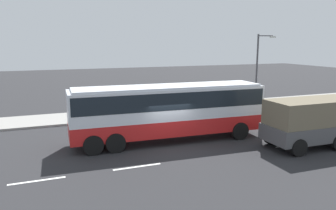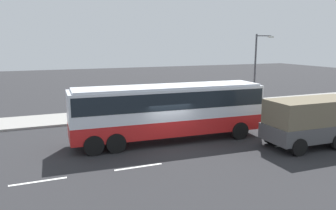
# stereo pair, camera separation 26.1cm
# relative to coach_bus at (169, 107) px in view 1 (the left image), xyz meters

# --- Properties ---
(ground_plane) EXTENTS (120.00, 120.00, 0.00)m
(ground_plane) POSITION_rel_coach_bus_xyz_m (-0.40, -0.94, -2.13)
(ground_plane) COLOR #28282B
(sidewalk_curb) EXTENTS (80.00, 4.00, 0.15)m
(sidewalk_curb) POSITION_rel_coach_bus_xyz_m (-0.40, 8.20, -2.06)
(sidewalk_curb) COLOR gray
(sidewalk_curb) RESTS_ON ground_plane
(lane_centreline) EXTENTS (30.11, 0.16, 0.01)m
(lane_centreline) POSITION_rel_coach_bus_xyz_m (-4.86, -3.47, -2.13)
(lane_centreline) COLOR white
(lane_centreline) RESTS_ON ground_plane
(coach_bus) EXTENTS (11.88, 3.07, 3.43)m
(coach_bus) POSITION_rel_coach_bus_xyz_m (0.00, 0.00, 0.00)
(coach_bus) COLOR red
(coach_bus) RESTS_ON ground_plane
(cargo_truck) EXTENTS (7.84, 2.72, 2.78)m
(cargo_truck) POSITION_rel_coach_bus_xyz_m (8.25, -4.06, -0.61)
(cargo_truck) COLOR #19592D
(cargo_truck) RESTS_ON ground_plane
(pedestrian_near_curb) EXTENTS (0.32, 0.32, 1.64)m
(pedestrian_near_curb) POSITION_rel_coach_bus_xyz_m (8.60, 7.45, -1.04)
(pedestrian_near_curb) COLOR brown
(pedestrian_near_curb) RESTS_ON sidewalk_curb
(pedestrian_at_crossing) EXTENTS (0.32, 0.32, 1.79)m
(pedestrian_at_crossing) POSITION_rel_coach_bus_xyz_m (1.40, 7.48, -0.94)
(pedestrian_at_crossing) COLOR brown
(pedestrian_at_crossing) RESTS_ON sidewalk_curb
(street_lamp) EXTENTS (1.90, 0.24, 6.56)m
(street_lamp) POSITION_rel_coach_bus_xyz_m (11.39, 6.64, 1.83)
(street_lamp) COLOR #47474C
(street_lamp) RESTS_ON sidewalk_curb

